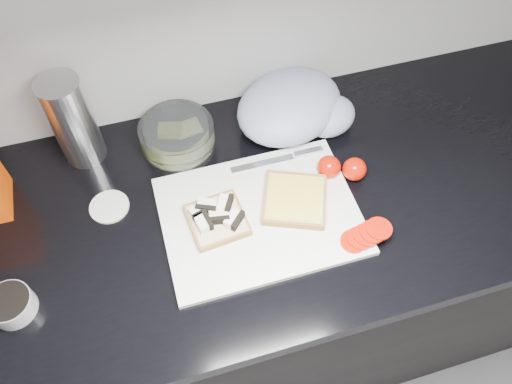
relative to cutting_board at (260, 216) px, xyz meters
The scene contains 13 objects.
base_cabinet 0.50m from the cutting_board, 160.39° to the left, with size 3.50×0.60×0.86m, color black.
countertop 0.14m from the cutting_board, 160.39° to the left, with size 3.50×0.64×0.04m, color black.
cutting_board is the anchor object (origin of this frame).
bread_left 0.09m from the cutting_board, behind, with size 0.13×0.13×0.04m.
bread_right 0.08m from the cutting_board, ahead, with size 0.17×0.17×0.02m.
tomato_slices 0.22m from the cutting_board, 31.27° to the right, with size 0.12×0.07×0.02m.
knife 0.16m from the cutting_board, 49.87° to the left, with size 0.21×0.02×0.01m.
seed_tub 0.49m from the cutting_board, behind, with size 0.08×0.08×0.04m.
tub_lid 0.32m from the cutting_board, 159.35° to the left, with size 0.08×0.08×0.01m, color silver.
glass_bowl 0.26m from the cutting_board, 117.86° to the left, with size 0.17×0.17×0.07m.
steel_canister 0.44m from the cutting_board, 140.34° to the left, with size 0.09×0.09×0.21m, color #B6B5BA.
grocery_bag 0.28m from the cutting_board, 56.31° to the left, with size 0.32×0.29×0.11m.
whole_tomatoes 0.21m from the cutting_board, 14.97° to the left, with size 0.10×0.07×0.05m.
Camera 1 is at (-0.03, 0.64, 1.78)m, focal length 35.00 mm.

